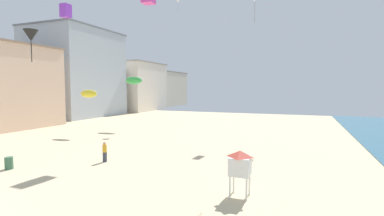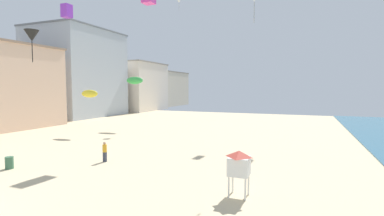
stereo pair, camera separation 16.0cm
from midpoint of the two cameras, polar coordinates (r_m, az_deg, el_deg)
name	(u,v)px [view 2 (the right image)]	position (r m, az deg, el deg)	size (l,w,h in m)	color
boardwalk_hotel_mid	(77,73)	(65.23, -22.18, 6.51)	(14.01, 17.39, 18.16)	#ADB7C1
boardwalk_hotel_far	(127,87)	(79.13, -12.98, 4.25)	(17.70, 15.52, 12.72)	silver
boardwalk_hotel_distant	(162,89)	(96.55, -6.03, 3.90)	(11.70, 19.68, 11.44)	beige
kite_flyer	(105,151)	(23.91, -17.13, -8.26)	(0.34, 0.34, 1.64)	#383D4C
lifeguard_stand	(239,163)	(15.81, 9.82, -11.05)	(1.10, 1.10, 2.55)	white
beach_trash_bin	(9,163)	(24.97, -32.95, -9.31)	(0.56, 0.56, 0.90)	#3D6B4C
kite_black_delta	(32,36)	(32.52, -29.66, 12.64)	(1.38, 1.38, 3.14)	black
kite_green_parafoil	(135,80)	(42.45, -11.46, 5.50)	(2.78, 0.77, 1.08)	green
kite_purple_box	(67,11)	(41.80, -24.00, 17.55)	(1.08, 1.08, 1.69)	purple
kite_yellow_parafoil	(90,94)	(37.96, -19.98, 2.75)	(2.51, 0.70, 0.98)	yellow
kite_white_delta	(179,1)	(49.21, -2.56, 20.89)	(0.85, 0.85, 1.92)	white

